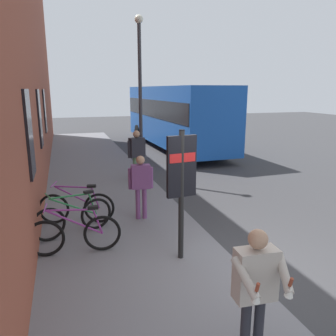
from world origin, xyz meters
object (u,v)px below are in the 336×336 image
at_px(street_lamp, 140,86).
at_px(city_bus, 174,113).
at_px(bicycle_under_window, 77,207).
at_px(transit_info_sign, 181,175).
at_px(bicycle_end_of_row, 74,218).
at_px(pedestrian_crossing_street, 141,181).
at_px(pedestrian_near_bus, 137,151).
at_px(bicycle_leaning_wall, 75,234).
at_px(tourist_with_hotdogs, 256,283).

bearing_deg(street_lamp, city_bus, -28.20).
xyz_separation_m(bicycle_under_window, transit_info_sign, (-2.29, -1.75, 1.21)).
relative_size(bicycle_end_of_row, pedestrian_crossing_street, 1.09).
height_order(bicycle_under_window, street_lamp, street_lamp).
height_order(city_bus, pedestrian_near_bus, city_bus).
relative_size(pedestrian_crossing_street, pedestrian_near_bus, 0.89).
relative_size(city_bus, street_lamp, 1.95).
height_order(bicycle_leaning_wall, bicycle_under_window, same).
xyz_separation_m(pedestrian_near_bus, tourist_with_hotdogs, (-7.97, 0.43, -0.06)).
height_order(bicycle_leaning_wall, city_bus, city_bus).
bearing_deg(pedestrian_crossing_street, transit_info_sign, -173.14).
distance_m(transit_info_sign, pedestrian_near_bus, 5.47).
distance_m(city_bus, street_lamp, 7.12).
relative_size(transit_info_sign, city_bus, 0.23).
xyz_separation_m(bicycle_end_of_row, city_bus, (10.37, -5.79, 1.41)).
height_order(bicycle_end_of_row, pedestrian_near_bus, pedestrian_near_bus).
xyz_separation_m(bicycle_leaning_wall, pedestrian_crossing_street, (1.35, -1.61, 0.56)).
xyz_separation_m(bicycle_leaning_wall, city_bus, (11.25, -5.81, 1.41)).
bearing_deg(pedestrian_near_bus, city_bus, -28.36).
distance_m(bicycle_end_of_row, city_bus, 11.96).
bearing_deg(pedestrian_crossing_street, city_bus, -22.97).
distance_m(city_bus, tourist_with_hotdogs, 15.11).
relative_size(bicycle_under_window, transit_info_sign, 0.72).
xyz_separation_m(transit_info_sign, pedestrian_crossing_street, (2.12, 0.25, -0.65)).
distance_m(bicycle_leaning_wall, bicycle_under_window, 1.53).
height_order(city_bus, pedestrian_crossing_street, city_bus).
bearing_deg(bicycle_leaning_wall, bicycle_end_of_row, -1.05).
height_order(bicycle_leaning_wall, tourist_with_hotdogs, tourist_with_hotdogs).
bearing_deg(transit_info_sign, city_bus, -18.16).
distance_m(bicycle_end_of_row, street_lamp, 5.64).
bearing_deg(city_bus, pedestrian_crossing_street, 157.03).
distance_m(bicycle_end_of_row, tourist_with_hotdogs, 4.60).
bearing_deg(pedestrian_near_bus, street_lamp, -30.63).
bearing_deg(street_lamp, bicycle_leaning_wall, 153.78).
bearing_deg(city_bus, street_lamp, 151.80).
relative_size(pedestrian_crossing_street, tourist_with_hotdogs, 0.96).
height_order(tourist_with_hotdogs, street_lamp, street_lamp).
bearing_deg(transit_info_sign, bicycle_end_of_row, 48.33).
xyz_separation_m(bicycle_end_of_row, street_lamp, (4.22, -2.49, 2.80)).
distance_m(transit_info_sign, city_bus, 12.65).
bearing_deg(pedestrian_near_bus, bicycle_end_of_row, 149.39).
height_order(bicycle_leaning_wall, bicycle_end_of_row, same).
relative_size(bicycle_leaning_wall, bicycle_end_of_row, 1.04).
height_order(bicycle_leaning_wall, transit_info_sign, transit_info_sign).
distance_m(transit_info_sign, tourist_with_hotdogs, 2.60).
bearing_deg(bicycle_end_of_row, bicycle_leaning_wall, 178.95).
xyz_separation_m(transit_info_sign, street_lamp, (5.86, -0.64, 1.59)).
bearing_deg(bicycle_end_of_row, bicycle_under_window, -8.55).
relative_size(transit_info_sign, pedestrian_crossing_street, 1.54).
relative_size(bicycle_leaning_wall, pedestrian_near_bus, 1.01).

